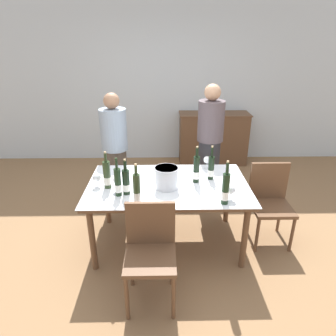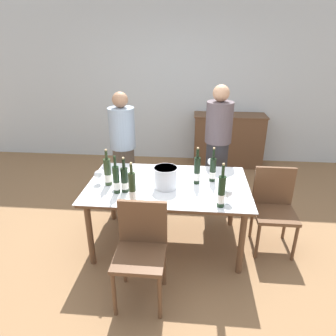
% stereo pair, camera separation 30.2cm
% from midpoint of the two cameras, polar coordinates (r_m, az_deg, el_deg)
% --- Properties ---
extents(ground_plane, '(12.00, 12.00, 0.00)m').
position_cam_midpoint_polar(ground_plane, '(3.49, -2.56, -13.90)').
color(ground_plane, olive).
extents(back_wall, '(8.00, 0.10, 2.80)m').
position_cam_midpoint_polar(back_wall, '(5.48, -2.17, 15.95)').
color(back_wall, silver).
rests_on(back_wall, ground_plane).
extents(sideboard_cabinet, '(1.23, 0.46, 0.92)m').
position_cam_midpoint_polar(sideboard_cabinet, '(5.45, 7.00, 5.61)').
color(sideboard_cabinet, brown).
rests_on(sideboard_cabinet, ground_plane).
extents(dining_table, '(1.66, 1.01, 0.73)m').
position_cam_midpoint_polar(dining_table, '(3.13, -2.77, -4.22)').
color(dining_table, brown).
rests_on(dining_table, ground_plane).
extents(ice_bucket, '(0.24, 0.24, 0.22)m').
position_cam_midpoint_polar(ice_bucket, '(2.98, -3.20, -1.82)').
color(ice_bucket, silver).
rests_on(ice_bucket, dining_table).
extents(wine_bottle_0, '(0.07, 0.07, 0.40)m').
position_cam_midpoint_polar(wine_bottle_0, '(2.69, -9.18, -4.34)').
color(wine_bottle_0, '#28381E').
rests_on(wine_bottle_0, dining_table).
extents(wine_bottle_1, '(0.07, 0.07, 0.36)m').
position_cam_midpoint_polar(wine_bottle_1, '(2.91, -10.95, -2.77)').
color(wine_bottle_1, black).
rests_on(wine_bottle_1, dining_table).
extents(wine_bottle_2, '(0.07, 0.07, 0.39)m').
position_cam_midpoint_polar(wine_bottle_2, '(3.09, 2.64, -0.38)').
color(wine_bottle_2, black).
rests_on(wine_bottle_2, dining_table).
extents(wine_bottle_3, '(0.06, 0.06, 0.38)m').
position_cam_midpoint_polar(wine_bottle_3, '(2.89, -12.52, -2.83)').
color(wine_bottle_3, black).
rests_on(wine_bottle_3, dining_table).
extents(wine_bottle_4, '(0.07, 0.07, 0.39)m').
position_cam_midpoint_polar(wine_bottle_4, '(3.06, -14.34, -1.44)').
color(wine_bottle_4, '#28381E').
rests_on(wine_bottle_4, dining_table).
extents(wine_bottle_5, '(0.07, 0.07, 0.42)m').
position_cam_midpoint_polar(wine_bottle_5, '(2.70, 7.78, -4.12)').
color(wine_bottle_5, black).
rests_on(wine_bottle_5, dining_table).
extents(wine_bottle_6, '(0.07, 0.07, 0.37)m').
position_cam_midpoint_polar(wine_bottle_6, '(3.17, 5.52, -0.10)').
color(wine_bottle_6, black).
rests_on(wine_bottle_6, dining_table).
extents(wine_glass_0, '(0.09, 0.09, 0.14)m').
position_cam_midpoint_polar(wine_glass_0, '(2.79, 8.84, -4.30)').
color(wine_glass_0, white).
rests_on(wine_glass_0, dining_table).
extents(wine_glass_1, '(0.07, 0.07, 0.15)m').
position_cam_midpoint_polar(wine_glass_1, '(3.00, -12.63, -2.39)').
color(wine_glass_1, white).
rests_on(wine_glass_1, dining_table).
extents(wine_glass_2, '(0.08, 0.08, 0.14)m').
position_cam_midpoint_polar(wine_glass_2, '(3.12, -16.13, -1.91)').
color(wine_glass_2, white).
rests_on(wine_glass_2, dining_table).
extents(wine_glass_3, '(0.08, 0.08, 0.16)m').
position_cam_midpoint_polar(wine_glass_3, '(3.41, 4.96, 1.43)').
color(wine_glass_3, white).
rests_on(wine_glass_3, dining_table).
extents(chair_near_front, '(0.42, 0.42, 0.88)m').
position_cam_midpoint_polar(chair_near_front, '(2.60, -6.81, -14.77)').
color(chair_near_front, brown).
rests_on(chair_near_front, ground_plane).
extents(chair_right_end, '(0.42, 0.42, 0.88)m').
position_cam_midpoint_polar(chair_right_end, '(3.43, 16.49, -5.56)').
color(chair_right_end, brown).
rests_on(chair_right_end, ground_plane).
extents(person_host, '(0.33, 0.33, 1.53)m').
position_cam_midpoint_polar(person_host, '(3.92, -12.20, 2.73)').
color(person_host, '#51473D').
rests_on(person_host, ground_plane).
extents(person_guest_left, '(0.33, 0.33, 1.62)m').
position_cam_midpoint_polar(person_guest_left, '(3.90, 5.70, 3.79)').
color(person_guest_left, '#2D2D33').
rests_on(person_guest_left, ground_plane).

